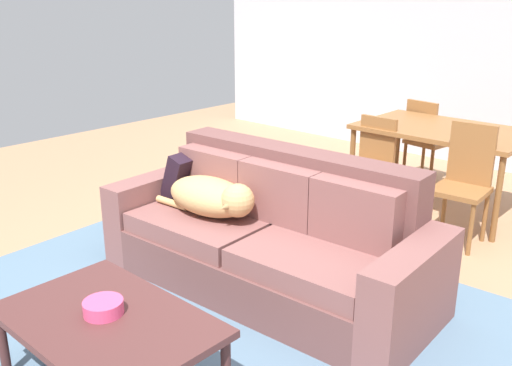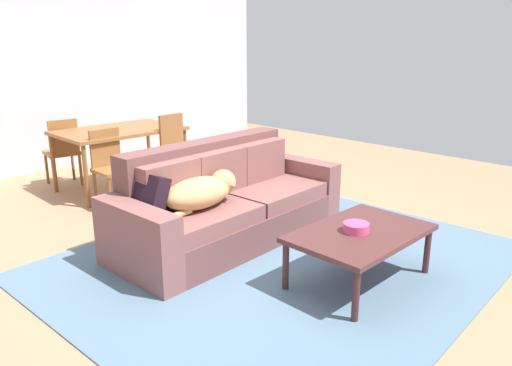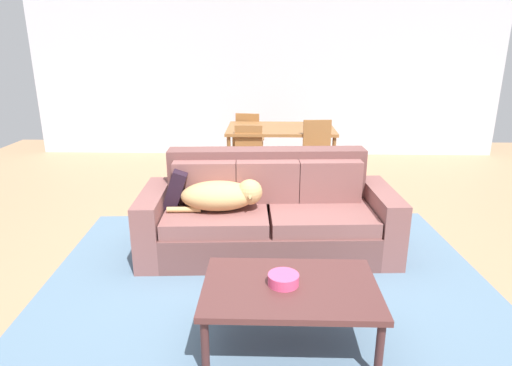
{
  "view_description": "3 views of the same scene",
  "coord_description": "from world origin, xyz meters",
  "px_view_note": "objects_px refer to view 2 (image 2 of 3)",
  "views": [
    {
      "loc": [
        2.41,
        -2.57,
        1.95
      ],
      "look_at": [
        -0.13,
        0.2,
        0.69
      ],
      "focal_mm": 40.17,
      "sensor_mm": 36.0,
      "label": 1
    },
    {
      "loc": [
        -2.82,
        -3.16,
        1.83
      ],
      "look_at": [
        0.2,
        -0.13,
        0.59
      ],
      "focal_mm": 34.12,
      "sensor_mm": 36.0,
      "label": 2
    },
    {
      "loc": [
        0.07,
        -3.7,
        1.9
      ],
      "look_at": [
        -0.04,
        -0.05,
        0.72
      ],
      "focal_mm": 30.67,
      "sensor_mm": 36.0,
      "label": 3
    }
  ],
  "objects_px": {
    "dog_on_left_cushion": "(202,192)",
    "dining_chair_far_left": "(63,149)",
    "throw_pillow_by_left_arm": "(147,196)",
    "coffee_table": "(360,236)",
    "dining_table": "(119,134)",
    "dining_chair_near_left": "(111,164)",
    "dining_chair_near_right": "(178,150)",
    "couch": "(226,204)",
    "bowl_on_coffee_table": "(356,227)"
  },
  "relations": [
    {
      "from": "couch",
      "to": "dining_chair_near_left",
      "type": "xyz_separation_m",
      "value": [
        -0.26,
        1.68,
        0.14
      ]
    },
    {
      "from": "coffee_table",
      "to": "bowl_on_coffee_table",
      "type": "height_order",
      "value": "bowl_on_coffee_table"
    },
    {
      "from": "bowl_on_coffee_table",
      "to": "dining_chair_near_left",
      "type": "xyz_separation_m",
      "value": [
        -0.37,
        3.06,
        0.02
      ]
    },
    {
      "from": "dining_chair_near_right",
      "to": "couch",
      "type": "bearing_deg",
      "value": -115.38
    },
    {
      "from": "dining_chair_far_left",
      "to": "dog_on_left_cushion",
      "type": "bearing_deg",
      "value": 96.45
    },
    {
      "from": "dining_table",
      "to": "dining_chair_far_left",
      "type": "distance_m",
      "value": 0.81
    },
    {
      "from": "bowl_on_coffee_table",
      "to": "dining_chair_near_left",
      "type": "distance_m",
      "value": 3.08
    },
    {
      "from": "dog_on_left_cushion",
      "to": "dining_chair_near_left",
      "type": "height_order",
      "value": "dining_chair_near_left"
    },
    {
      "from": "dog_on_left_cushion",
      "to": "dining_chair_far_left",
      "type": "distance_m",
      "value": 2.99
    },
    {
      "from": "dog_on_left_cushion",
      "to": "dining_table",
      "type": "height_order",
      "value": "dining_table"
    },
    {
      "from": "dining_table",
      "to": "dining_chair_near_left",
      "type": "relative_size",
      "value": 1.69
    },
    {
      "from": "couch",
      "to": "dining_chair_far_left",
      "type": "height_order",
      "value": "couch"
    },
    {
      "from": "dining_chair_near_right",
      "to": "dining_chair_far_left",
      "type": "height_order",
      "value": "dining_chair_near_right"
    },
    {
      "from": "dining_chair_near_right",
      "to": "dining_chair_far_left",
      "type": "bearing_deg",
      "value": 123.72
    },
    {
      "from": "throw_pillow_by_left_arm",
      "to": "coffee_table",
      "type": "xyz_separation_m",
      "value": [
        1.0,
        -1.4,
        -0.23
      ]
    },
    {
      "from": "couch",
      "to": "throw_pillow_by_left_arm",
      "type": "distance_m",
      "value": 0.9
    },
    {
      "from": "couch",
      "to": "dining_chair_near_left",
      "type": "height_order",
      "value": "couch"
    },
    {
      "from": "couch",
      "to": "dog_on_left_cushion",
      "type": "distance_m",
      "value": 0.5
    },
    {
      "from": "throw_pillow_by_left_arm",
      "to": "dining_chair_far_left",
      "type": "xyz_separation_m",
      "value": [
        0.55,
        2.84,
        -0.13
      ]
    },
    {
      "from": "couch",
      "to": "throw_pillow_by_left_arm",
      "type": "relative_size",
      "value": 6.56
    },
    {
      "from": "throw_pillow_by_left_arm",
      "to": "dining_table",
      "type": "height_order",
      "value": "throw_pillow_by_left_arm"
    },
    {
      "from": "coffee_table",
      "to": "dining_table",
      "type": "xyz_separation_m",
      "value": [
        0.02,
        3.61,
        0.32
      ]
    },
    {
      "from": "throw_pillow_by_left_arm",
      "to": "dog_on_left_cushion",
      "type": "bearing_deg",
      "value": -18.58
    },
    {
      "from": "dog_on_left_cushion",
      "to": "throw_pillow_by_left_arm",
      "type": "xyz_separation_m",
      "value": [
        -0.45,
        0.15,
        0.03
      ]
    },
    {
      "from": "dining_table",
      "to": "dining_chair_near_right",
      "type": "distance_m",
      "value": 0.77
    },
    {
      "from": "throw_pillow_by_left_arm",
      "to": "dining_chair_near_right",
      "type": "xyz_separation_m",
      "value": [
        1.49,
        1.63,
        -0.09
      ]
    },
    {
      "from": "dining_table",
      "to": "dining_chair_near_left",
      "type": "distance_m",
      "value": 0.73
    },
    {
      "from": "bowl_on_coffee_table",
      "to": "dining_chair_far_left",
      "type": "xyz_separation_m",
      "value": [
        -0.41,
        4.22,
        0.03
      ]
    },
    {
      "from": "couch",
      "to": "bowl_on_coffee_table",
      "type": "height_order",
      "value": "couch"
    },
    {
      "from": "throw_pillow_by_left_arm",
      "to": "dining_chair_near_right",
      "type": "distance_m",
      "value": 2.21
    },
    {
      "from": "dining_chair_near_left",
      "to": "bowl_on_coffee_table",
      "type": "bearing_deg",
      "value": -82.71
    },
    {
      "from": "couch",
      "to": "dining_chair_far_left",
      "type": "distance_m",
      "value": 2.86
    },
    {
      "from": "dog_on_left_cushion",
      "to": "bowl_on_coffee_table",
      "type": "bearing_deg",
      "value": -70.7
    },
    {
      "from": "dining_table",
      "to": "dining_chair_near_left",
      "type": "bearing_deg",
      "value": -128.55
    },
    {
      "from": "couch",
      "to": "dining_chair_near_right",
      "type": "height_order",
      "value": "dining_chair_near_right"
    },
    {
      "from": "couch",
      "to": "dining_chair_near_left",
      "type": "distance_m",
      "value": 1.7
    },
    {
      "from": "throw_pillow_by_left_arm",
      "to": "bowl_on_coffee_table",
      "type": "xyz_separation_m",
      "value": [
        0.96,
        -1.38,
        -0.15
      ]
    },
    {
      "from": "dog_on_left_cushion",
      "to": "dining_chair_near_left",
      "type": "bearing_deg",
      "value": 82.43
    },
    {
      "from": "dog_on_left_cushion",
      "to": "couch",
      "type": "bearing_deg",
      "value": 16.96
    },
    {
      "from": "dining_chair_near_left",
      "to": "dining_chair_near_right",
      "type": "distance_m",
      "value": 0.9
    },
    {
      "from": "bowl_on_coffee_table",
      "to": "dining_chair_far_left",
      "type": "height_order",
      "value": "dining_chair_far_left"
    },
    {
      "from": "dining_chair_near_right",
      "to": "dining_chair_far_left",
      "type": "distance_m",
      "value": 1.53
    },
    {
      "from": "dog_on_left_cushion",
      "to": "throw_pillow_by_left_arm",
      "type": "height_order",
      "value": "throw_pillow_by_left_arm"
    },
    {
      "from": "dog_on_left_cushion",
      "to": "dining_chair_far_left",
      "type": "bearing_deg",
      "value": 84.99
    },
    {
      "from": "throw_pillow_by_left_arm",
      "to": "dining_chair_near_left",
      "type": "xyz_separation_m",
      "value": [
        0.59,
        1.67,
        -0.13
      ]
    },
    {
      "from": "dining_chair_far_left",
      "to": "coffee_table",
      "type": "bearing_deg",
      "value": 104.45
    },
    {
      "from": "dining_chair_near_left",
      "to": "throw_pillow_by_left_arm",
      "type": "bearing_deg",
      "value": -108.94
    },
    {
      "from": "dining_chair_near_left",
      "to": "dining_chair_far_left",
      "type": "height_order",
      "value": "dining_chair_far_left"
    },
    {
      "from": "couch",
      "to": "bowl_on_coffee_table",
      "type": "xyz_separation_m",
      "value": [
        0.1,
        -1.38,
        0.12
      ]
    },
    {
      "from": "dining_chair_near_right",
      "to": "coffee_table",
      "type": "bearing_deg",
      "value": -103.32
    }
  ]
}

